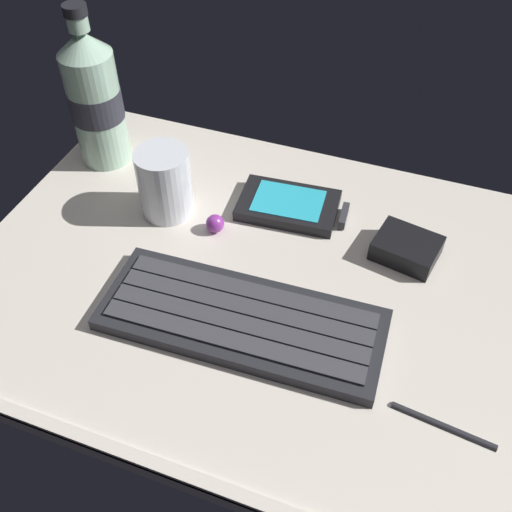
% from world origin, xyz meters
% --- Properties ---
extents(ground_plane, '(0.64, 0.48, 0.03)m').
position_xyz_m(ground_plane, '(0.00, -0.00, -0.01)').
color(ground_plane, beige).
extents(keyboard, '(0.29, 0.12, 0.02)m').
position_xyz_m(keyboard, '(0.01, -0.07, 0.01)').
color(keyboard, '#232328').
rests_on(keyboard, ground_plane).
extents(handheld_device, '(0.13, 0.09, 0.02)m').
position_xyz_m(handheld_device, '(0.01, 0.12, 0.01)').
color(handheld_device, black).
rests_on(handheld_device, ground_plane).
extents(juice_cup, '(0.06, 0.06, 0.09)m').
position_xyz_m(juice_cup, '(-0.14, 0.06, 0.04)').
color(juice_cup, silver).
rests_on(juice_cup, ground_plane).
extents(water_bottle, '(0.07, 0.07, 0.21)m').
position_xyz_m(water_bottle, '(-0.26, 0.13, 0.09)').
color(water_bottle, '#9EC1A8').
rests_on(water_bottle, ground_plane).
extents(charger_block, '(0.08, 0.07, 0.02)m').
position_xyz_m(charger_block, '(0.15, 0.09, 0.01)').
color(charger_block, black).
rests_on(charger_block, ground_plane).
extents(trackball_mouse, '(0.02, 0.02, 0.02)m').
position_xyz_m(trackball_mouse, '(-0.07, 0.05, 0.01)').
color(trackball_mouse, purple).
rests_on(trackball_mouse, ground_plane).
extents(stylus_pen, '(0.10, 0.02, 0.01)m').
position_xyz_m(stylus_pen, '(0.22, -0.11, 0.00)').
color(stylus_pen, '#26262B').
rests_on(stylus_pen, ground_plane).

